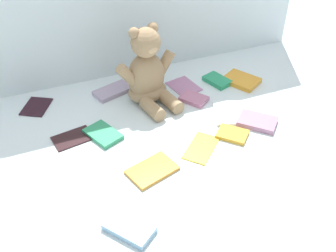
{
  "coord_description": "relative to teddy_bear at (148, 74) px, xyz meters",
  "views": [
    {
      "loc": [
        -0.34,
        -0.97,
        0.85
      ],
      "look_at": [
        0.02,
        -0.1,
        0.1
      ],
      "focal_mm": 43.32,
      "sensor_mm": 36.0,
      "label": 1
    }
  ],
  "objects": [
    {
      "name": "book_case_6",
      "position": [
        -0.39,
        0.1,
        -0.1
      ],
      "size": [
        0.13,
        0.14,
        0.01
      ],
      "primitive_type": "cube",
      "rotation": [
        0.0,
        0.0,
        5.76
      ],
      "color": "black",
      "rests_on": "ground_plane"
    },
    {
      "name": "book_case_8",
      "position": [
        0.29,
        -0.28,
        -0.1
      ],
      "size": [
        0.15,
        0.15,
        0.02
      ],
      "primitive_type": "cube",
      "rotation": [
        0.0,
        0.0,
        0.79
      ],
      "color": "#A87493",
      "rests_on": "ground_plane"
    },
    {
      "name": "book_case_2",
      "position": [
        0.15,
        -0.07,
        -0.1
      ],
      "size": [
        0.11,
        0.12,
        0.02
      ],
      "primitive_type": "cube",
      "rotation": [
        0.0,
        0.0,
        3.77
      ],
      "color": "#B56D8F",
      "rests_on": "ground_plane"
    },
    {
      "name": "book_case_13",
      "position": [
        -0.3,
        -0.12,
        -0.1
      ],
      "size": [
        0.14,
        0.1,
        0.01
      ],
      "primitive_type": "cube",
      "rotation": [
        0.0,
        0.0,
        1.74
      ],
      "color": "black",
      "rests_on": "ground_plane"
    },
    {
      "name": "ground_plane",
      "position": [
        -0.06,
        -0.19,
        -0.11
      ],
      "size": [
        3.2,
        3.2,
        0.0
      ],
      "primitive_type": "plane",
      "color": "silver"
    },
    {
      "name": "book_case_5",
      "position": [
        0.37,
        -0.03,
        -0.1
      ],
      "size": [
        0.15,
        0.16,
        0.02
      ],
      "primitive_type": "cube",
      "rotation": [
        0.0,
        0.0,
        0.54
      ],
      "color": "orange",
      "rests_on": "ground_plane"
    },
    {
      "name": "book_case_3",
      "position": [
        0.06,
        -0.32,
        -0.1
      ],
      "size": [
        0.15,
        0.15,
        0.01
      ],
      "primitive_type": "cube",
      "rotation": [
        0.0,
        0.0,
        2.32
      ],
      "color": "yellow",
      "rests_on": "ground_plane"
    },
    {
      "name": "book_case_9",
      "position": [
        0.23,
        -0.2,
        -0.1
      ],
      "size": [
        0.14,
        0.16,
        0.01
      ],
      "primitive_type": "cube",
      "rotation": [
        0.0,
        0.0,
        2.79
      ],
      "color": "white",
      "rests_on": "ground_plane"
    },
    {
      "name": "teddy_bear",
      "position": [
        0.0,
        0.0,
        0.0
      ],
      "size": [
        0.24,
        0.23,
        0.28
      ],
      "rotation": [
        0.0,
        0.0,
        0.21
      ],
      "color": "#9E7F5B",
      "rests_on": "ground_plane"
    },
    {
      "name": "book_case_4",
      "position": [
        -0.11,
        0.09,
        -0.1
      ],
      "size": [
        0.15,
        0.11,
        0.02
      ],
      "primitive_type": "cube",
      "rotation": [
        0.0,
        0.0,
        5.01
      ],
      "color": "#A491AC",
      "rests_on": "ground_plane"
    },
    {
      "name": "book_case_10",
      "position": [
        0.18,
        -0.3,
        -0.1
      ],
      "size": [
        0.12,
        0.12,
        0.01
      ],
      "primitive_type": "cube",
      "rotation": [
        0.0,
        0.0,
        3.92
      ],
      "color": "gold",
      "rests_on": "ground_plane"
    },
    {
      "name": "book_case_12",
      "position": [
        -0.21,
        -0.15,
        -0.1
      ],
      "size": [
        0.12,
        0.14,
        0.01
      ],
      "primitive_type": "cube",
      "rotation": [
        0.0,
        0.0,
        0.4
      ],
      "color": "#2D9161",
      "rests_on": "ground_plane"
    },
    {
      "name": "book_case_1",
      "position": [
        -0.12,
        -0.36,
        -0.1
      ],
      "size": [
        0.16,
        0.13,
        0.01
      ],
      "primitive_type": "cube",
      "rotation": [
        0.0,
        0.0,
        5.01
      ],
      "color": "orange",
      "rests_on": "ground_plane"
    },
    {
      "name": "book_case_0",
      "position": [
        0.29,
        0.01,
        -0.1
      ],
      "size": [
        0.1,
        0.12,
        0.02
      ],
      "primitive_type": "cube",
      "rotation": [
        0.0,
        0.0,
        3.47
      ],
      "color": "#249361",
      "rests_on": "ground_plane"
    },
    {
      "name": "book_case_11",
      "position": [
        -0.24,
        -0.54,
        -0.1
      ],
      "size": [
        0.13,
        0.14,
        0.02
      ],
      "primitive_type": "cube",
      "rotation": [
        0.0,
        0.0,
        3.78
      ],
      "color": "#82AFCD",
      "rests_on": "ground_plane"
    },
    {
      "name": "book_case_7",
      "position": [
        0.15,
        0.03,
        -0.1
      ],
      "size": [
        0.12,
        0.14,
        0.01
      ],
      "primitive_type": "cube",
      "rotation": [
        0.0,
        0.0,
        3.35
      ],
      "color": "#AD709A",
      "rests_on": "ground_plane"
    }
  ]
}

